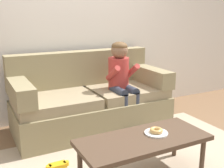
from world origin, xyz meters
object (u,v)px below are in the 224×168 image
at_px(couch, 90,101).
at_px(coffee_table, 143,142).
at_px(donut, 156,130).
at_px(toy_controller, 58,166).
at_px(person_child, 122,77).

relative_size(couch, coffee_table, 1.66).
height_order(donut, toy_controller, donut).
bearing_deg(coffee_table, person_child, 70.04).
height_order(couch, coffee_table, couch).
bearing_deg(coffee_table, toy_controller, 140.41).
height_order(couch, toy_controller, couch).
distance_m(coffee_table, toy_controller, 0.88).
bearing_deg(couch, donut, -86.13).
xyz_separation_m(couch, toy_controller, (-0.68, -0.80, -0.32)).
bearing_deg(couch, toy_controller, -130.48).
relative_size(couch, toy_controller, 8.51).
xyz_separation_m(coffee_table, donut, (0.15, 0.02, 0.07)).
xyz_separation_m(couch, coffee_table, (-0.06, -1.32, 0.01)).
bearing_deg(donut, toy_controller, 147.18).
relative_size(coffee_table, donut, 9.63).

